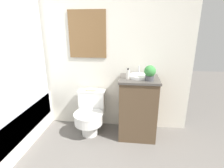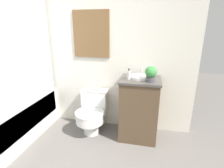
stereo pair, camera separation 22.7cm
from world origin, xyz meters
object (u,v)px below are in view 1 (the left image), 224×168
(toilet, at_px, (90,113))
(potted_plant, at_px, (150,73))
(soap_bottle, at_px, (128,74))
(sink, at_px, (139,76))
(book_on_tank, at_px, (91,90))

(toilet, xyz_separation_m, potted_plant, (0.84, -0.09, 0.68))
(toilet, distance_m, soap_bottle, 0.85)
(sink, height_order, soap_bottle, soap_bottle)
(book_on_tank, bearing_deg, toilet, -90.00)
(toilet, bearing_deg, sink, 3.19)
(sink, distance_m, potted_plant, 0.20)
(book_on_tank, bearing_deg, soap_bottle, -17.38)
(sink, relative_size, book_on_tank, 2.02)
(toilet, xyz_separation_m, sink, (0.71, 0.04, 0.60))
(toilet, bearing_deg, potted_plant, -5.79)
(sink, distance_m, book_on_tank, 0.76)
(toilet, bearing_deg, soap_bottle, -3.31)
(toilet, height_order, book_on_tank, book_on_tank)
(soap_bottle, xyz_separation_m, potted_plant, (0.28, -0.05, 0.05))
(toilet, relative_size, sink, 1.98)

